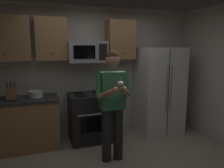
{
  "coord_description": "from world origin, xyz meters",
  "views": [
    {
      "loc": [
        -1.08,
        -2.66,
        1.82
      ],
      "look_at": [
        0.01,
        0.47,
        1.25
      ],
      "focal_mm": 35.15,
      "sensor_mm": 36.0,
      "label": 1
    }
  ],
  "objects": [
    {
      "name": "counter_left",
      "position": [
        -1.45,
        1.38,
        0.46
      ],
      "size": [
        1.44,
        0.66,
        0.92
      ],
      "color": "#9E7247",
      "rests_on": "ground"
    },
    {
      "name": "person",
      "position": [
        0.01,
        0.46,
        1.0
      ],
      "size": [
        0.6,
        0.48,
        1.76
      ],
      "color": "#262628",
      "rests_on": "ground"
    },
    {
      "name": "cupcake",
      "position": [
        0.01,
        0.13,
        1.29
      ],
      "size": [
        0.09,
        0.09,
        0.17
      ],
      "color": "#A87F56"
    },
    {
      "name": "cabinet_row_upper",
      "position": [
        -0.72,
        1.53,
        1.95
      ],
      "size": [
        2.78,
        0.36,
        0.76
      ],
      "color": "#9E7247"
    },
    {
      "name": "knife_block",
      "position": [
        -1.5,
        1.33,
        1.03
      ],
      "size": [
        0.16,
        0.15,
        0.32
      ],
      "color": "brown",
      "rests_on": "counter_left"
    },
    {
      "name": "oven_range",
      "position": [
        -0.15,
        1.36,
        0.46
      ],
      "size": [
        0.76,
        0.7,
        0.93
      ],
      "color": "black",
      "rests_on": "ground"
    },
    {
      "name": "refrigerator",
      "position": [
        1.35,
        1.32,
        0.9
      ],
      "size": [
        0.9,
        0.75,
        1.8
      ],
      "color": "white",
      "rests_on": "ground"
    },
    {
      "name": "microwave",
      "position": [
        -0.15,
        1.48,
        1.72
      ],
      "size": [
        0.74,
        0.41,
        0.4
      ],
      "color": "#9EA0A5"
    },
    {
      "name": "bowl_large_white",
      "position": [
        -1.12,
        1.42,
        0.98
      ],
      "size": [
        0.25,
        0.25,
        0.12
      ],
      "color": "white",
      "rests_on": "counter_left"
    },
    {
      "name": "wall_back",
      "position": [
        0.0,
        1.75,
        1.3
      ],
      "size": [
        4.4,
        0.1,
        2.6
      ],
      "primitive_type": "cube",
      "color": "beige",
      "rests_on": "ground"
    }
  ]
}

